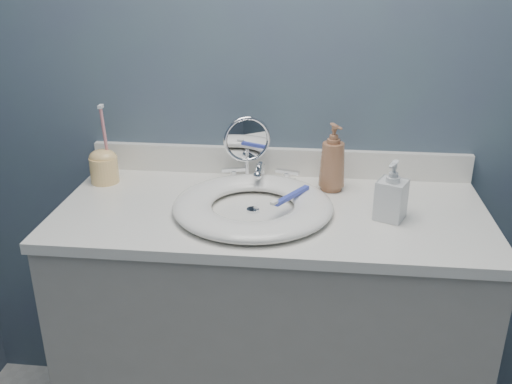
# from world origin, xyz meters

# --- Properties ---
(back_wall) EXTENTS (2.20, 0.02, 2.40)m
(back_wall) POSITION_xyz_m (0.00, 1.25, 1.20)
(back_wall) COLOR #455068
(back_wall) RESTS_ON ground
(vanity_cabinet) EXTENTS (1.20, 0.55, 0.85)m
(vanity_cabinet) POSITION_xyz_m (0.00, 0.97, 0.42)
(vanity_cabinet) COLOR #A59F97
(vanity_cabinet) RESTS_ON ground
(countertop) EXTENTS (1.22, 0.57, 0.03)m
(countertop) POSITION_xyz_m (0.00, 0.97, 0.86)
(countertop) COLOR white
(countertop) RESTS_ON vanity_cabinet
(backsplash) EXTENTS (1.22, 0.02, 0.09)m
(backsplash) POSITION_xyz_m (0.00, 1.24, 0.93)
(backsplash) COLOR white
(backsplash) RESTS_ON countertop
(basin) EXTENTS (0.45, 0.45, 0.04)m
(basin) POSITION_xyz_m (-0.05, 0.94, 0.90)
(basin) COLOR white
(basin) RESTS_ON countertop
(drain) EXTENTS (0.04, 0.04, 0.01)m
(drain) POSITION_xyz_m (-0.05, 0.94, 0.88)
(drain) COLOR silver
(drain) RESTS_ON countertop
(faucet) EXTENTS (0.25, 0.13, 0.07)m
(faucet) POSITION_xyz_m (-0.05, 1.14, 0.91)
(faucet) COLOR silver
(faucet) RESTS_ON countertop
(makeup_mirror) EXTENTS (0.14, 0.08, 0.22)m
(makeup_mirror) POSITION_xyz_m (-0.09, 1.16, 1.00)
(makeup_mirror) COLOR silver
(makeup_mirror) RESTS_ON countertop
(soap_bottle_amber) EXTENTS (0.11, 0.11, 0.21)m
(soap_bottle_amber) POSITION_xyz_m (0.17, 1.13, 0.98)
(soap_bottle_amber) COLOR #976344
(soap_bottle_amber) RESTS_ON countertop
(soap_bottle_clear) EXTENTS (0.10, 0.10, 0.17)m
(soap_bottle_clear) POSITION_xyz_m (0.33, 0.94, 0.96)
(soap_bottle_clear) COLOR silver
(soap_bottle_clear) RESTS_ON countertop
(toothbrush_holder) EXTENTS (0.09, 0.09, 0.25)m
(toothbrush_holder) POSITION_xyz_m (-0.54, 1.11, 0.94)
(toothbrush_holder) COLOR #FFCF7F
(toothbrush_holder) RESTS_ON countertop
(toothbrush_lying) EXTENTS (0.10, 0.15, 0.02)m
(toothbrush_lying) POSITION_xyz_m (0.05, 0.96, 0.92)
(toothbrush_lying) COLOR #3746C4
(toothbrush_lying) RESTS_ON basin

